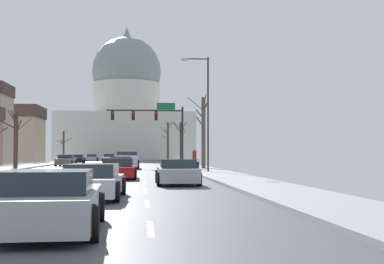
{
  "coord_description": "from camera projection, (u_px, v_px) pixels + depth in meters",
  "views": [
    {
      "loc": [
        3.31,
        -39.86,
        1.5
      ],
      "look_at": [
        9.95,
        28.76,
        4.19
      ],
      "focal_mm": 49.62,
      "sensor_mm": 36.0,
      "label": 1
    }
  ],
  "objects": [
    {
      "name": "ground",
      "position": [
        96.0,
        173.0,
        39.26
      ],
      "size": [
        20.0,
        180.0,
        0.2
      ],
      "color": "#4B4B50"
    },
    {
      "name": "signal_gantry",
      "position": [
        155.0,
        120.0,
        54.59
      ],
      "size": [
        7.91,
        0.41,
        6.51
      ],
      "color": "#28282D",
      "rests_on": "ground"
    },
    {
      "name": "street_lamp_right",
      "position": [
        205.0,
        104.0,
        38.75
      ],
      "size": [
        2.06,
        0.24,
        8.38
      ],
      "color": "#333338",
      "rests_on": "ground"
    },
    {
      "name": "capitol_building",
      "position": [
        126.0,
        111.0,
        122.08
      ],
      "size": [
        29.83,
        23.54,
        30.63
      ],
      "color": "beige",
      "rests_on": "ground"
    },
    {
      "name": "pickup_truck_near_00",
      "position": [
        127.0,
        161.0,
        49.82
      ],
      "size": [
        2.33,
        5.24,
        1.59
      ],
      "color": "silver",
      "rests_on": "ground"
    },
    {
      "name": "sedan_near_01",
      "position": [
        121.0,
        164.0,
        43.68
      ],
      "size": [
        2.16,
        4.49,
        1.17
      ],
      "color": "navy",
      "rests_on": "ground"
    },
    {
      "name": "sedan_near_02",
      "position": [
        118.0,
        166.0,
        37.73
      ],
      "size": [
        2.15,
        4.31,
        1.12
      ],
      "color": "#6B6056",
      "rests_on": "ground"
    },
    {
      "name": "sedan_near_03",
      "position": [
        118.0,
        169.0,
        30.4
      ],
      "size": [
        2.1,
        4.67,
        1.19
      ],
      "color": "#B71414",
      "rests_on": "ground"
    },
    {
      "name": "sedan_near_04",
      "position": [
        177.0,
        173.0,
        24.99
      ],
      "size": [
        2.01,
        4.55,
        1.19
      ],
      "color": "#9EA3A8",
      "rests_on": "ground"
    },
    {
      "name": "sedan_near_05",
      "position": [
        93.0,
        182.0,
        17.28
      ],
      "size": [
        2.07,
        4.57,
        1.14
      ],
      "color": "silver",
      "rests_on": "ground"
    },
    {
      "name": "sedan_near_06",
      "position": [
        50.0,
        202.0,
        10.07
      ],
      "size": [
        2.06,
        4.5,
        1.18
      ],
      "color": "#9EA3A8",
      "rests_on": "ground"
    },
    {
      "name": "sedan_oncoming_00",
      "position": [
        66.0,
        161.0,
        59.24
      ],
      "size": [
        2.03,
        4.43,
        1.28
      ],
      "color": "#6B6056",
      "rests_on": "ground"
    },
    {
      "name": "sedan_oncoming_01",
      "position": [
        77.0,
        159.0,
        71.47
      ],
      "size": [
        2.14,
        4.41,
        1.25
      ],
      "color": "black",
      "rests_on": "ground"
    },
    {
      "name": "sedan_oncoming_02",
      "position": [
        109.0,
        158.0,
        85.02
      ],
      "size": [
        2.09,
        4.24,
        1.3
      ],
      "color": "silver",
      "rests_on": "ground"
    },
    {
      "name": "sedan_oncoming_03",
      "position": [
        92.0,
        158.0,
        94.67
      ],
      "size": [
        2.13,
        4.69,
        1.2
      ],
      "color": "#9EA3A8",
      "rests_on": "ground"
    },
    {
      "name": "flank_building_01",
      "position": [
        14.0,
        134.0,
        83.76
      ],
      "size": [
        8.42,
        9.23,
        8.85
      ],
      "color": "tan",
      "rests_on": "ground"
    },
    {
      "name": "bare_tree_00",
      "position": [
        203.0,
        131.0,
        46.74
      ],
      "size": [
        2.14,
        2.38,
        6.51
      ],
      "color": "brown",
      "rests_on": "ground"
    },
    {
      "name": "bare_tree_01",
      "position": [
        63.0,
        146.0,
        79.69
      ],
      "size": [
        2.19,
        2.23,
        4.62
      ],
      "color": "#423328",
      "rests_on": "ground"
    },
    {
      "name": "bare_tree_02",
      "position": [
        168.0,
        141.0,
        89.0
      ],
      "size": [
        2.37,
        1.38,
        6.57
      ],
      "color": "brown",
      "rests_on": "ground"
    },
    {
      "name": "bare_tree_04",
      "position": [
        181.0,
        141.0,
        66.18
      ],
      "size": [
        1.78,
        2.02,
        5.3
      ],
      "color": "#423328",
      "rests_on": "ground"
    },
    {
      "name": "bare_tree_05",
      "position": [
        16.0,
        139.0,
        47.53
      ],
      "size": [
        2.85,
        1.46,
        5.17
      ],
      "color": "#423328",
      "rests_on": "ground"
    },
    {
      "name": "pedestrian_00",
      "position": [
        194.0,
        158.0,
        43.5
      ],
      "size": [
        0.35,
        0.34,
        1.71
      ],
      "color": "#33333D",
      "rests_on": "ground"
    },
    {
      "name": "bicycle_parked",
      "position": [
        198.0,
        165.0,
        41.94
      ],
      "size": [
        0.12,
        1.77,
        0.85
      ],
      "color": "black",
      "rests_on": "ground"
    }
  ]
}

